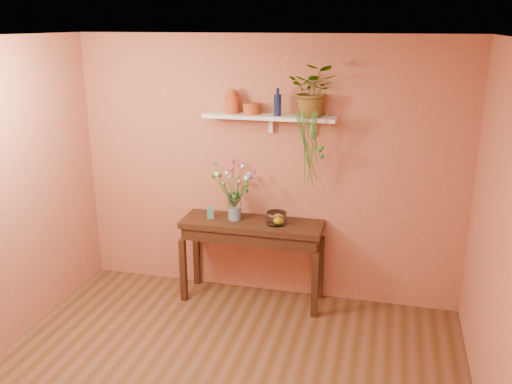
% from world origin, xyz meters
% --- Properties ---
extents(room, '(4.04, 4.04, 2.70)m').
position_xyz_m(room, '(0.00, 0.00, 1.35)').
color(room, brown).
rests_on(room, ground).
extents(sideboard, '(1.43, 0.46, 0.87)m').
position_xyz_m(sideboard, '(-0.09, 1.75, 0.74)').
color(sideboard, '#361D11').
rests_on(sideboard, ground).
extents(wall_shelf, '(1.30, 0.24, 0.19)m').
position_xyz_m(wall_shelf, '(0.06, 1.87, 1.92)').
color(wall_shelf, white).
rests_on(wall_shelf, room).
extents(terracotta_jug, '(0.15, 0.15, 0.24)m').
position_xyz_m(terracotta_jug, '(-0.33, 1.89, 2.05)').
color(terracotta_jug, '#AF3B20').
rests_on(terracotta_jug, wall_shelf).
extents(terracotta_pot, '(0.23, 0.23, 0.10)m').
position_xyz_m(terracotta_pot, '(-0.13, 1.90, 1.99)').
color(terracotta_pot, '#AF3B20').
rests_on(terracotta_pot, wall_shelf).
extents(blue_bottle, '(0.08, 0.08, 0.27)m').
position_xyz_m(blue_bottle, '(0.14, 1.85, 2.05)').
color(blue_bottle, '#0F193B').
rests_on(blue_bottle, wall_shelf).
extents(spider_plant, '(0.46, 0.40, 0.50)m').
position_xyz_m(spider_plant, '(0.47, 1.89, 2.19)').
color(spider_plant, '#236524').
rests_on(spider_plant, wall_shelf).
extents(plant_fronds, '(0.29, 0.36, 0.74)m').
position_xyz_m(plant_fronds, '(0.51, 1.73, 1.71)').
color(plant_fronds, '#236524').
rests_on(plant_fronds, wall_shelf).
extents(glass_vase, '(0.13, 0.13, 0.27)m').
position_xyz_m(glass_vase, '(-0.28, 1.76, 0.99)').
color(glass_vase, white).
rests_on(glass_vase, sideboard).
extents(bouquet, '(0.44, 0.38, 0.47)m').
position_xyz_m(bouquet, '(-0.27, 1.75, 1.29)').
color(bouquet, '#386B28').
rests_on(bouquet, glass_vase).
extents(glass_bowl, '(0.20, 0.20, 0.12)m').
position_xyz_m(glass_bowl, '(0.16, 1.74, 0.93)').
color(glass_bowl, white).
rests_on(glass_bowl, sideboard).
extents(lemon, '(0.08, 0.08, 0.08)m').
position_xyz_m(lemon, '(0.18, 1.73, 0.92)').
color(lemon, yellow).
rests_on(lemon, glass_bowl).
extents(carton, '(0.08, 0.07, 0.13)m').
position_xyz_m(carton, '(-0.53, 1.73, 0.93)').
color(carton, '#376A88').
rests_on(carton, sideboard).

